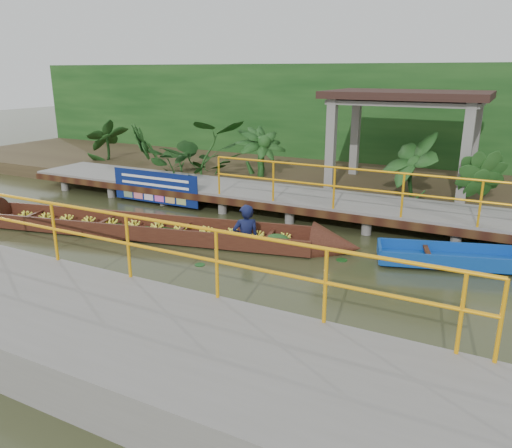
% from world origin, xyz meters
% --- Properties ---
extents(ground, '(80.00, 80.00, 0.00)m').
position_xyz_m(ground, '(0.00, 0.00, 0.00)').
color(ground, '#2C2F17').
rests_on(ground, ground).
extents(land_strip, '(30.00, 8.00, 0.45)m').
position_xyz_m(land_strip, '(0.00, 7.50, 0.23)').
color(land_strip, '#35291A').
rests_on(land_strip, ground).
extents(far_dock, '(16.00, 2.06, 1.66)m').
position_xyz_m(far_dock, '(0.02, 3.43, 0.48)').
color(far_dock, slate).
rests_on(far_dock, ground).
extents(near_dock, '(18.00, 2.40, 1.73)m').
position_xyz_m(near_dock, '(1.00, -4.20, 0.30)').
color(near_dock, slate).
rests_on(near_dock, ground).
extents(pavilion, '(4.40, 3.00, 3.00)m').
position_xyz_m(pavilion, '(3.00, 6.30, 2.82)').
color(pavilion, slate).
rests_on(pavilion, ground).
extents(foliage_backdrop, '(30.00, 0.80, 4.00)m').
position_xyz_m(foliage_backdrop, '(0.00, 10.00, 2.00)').
color(foliage_backdrop, '#123A13').
rests_on(foliage_backdrop, ground).
extents(vendor_boat, '(10.25, 3.11, 2.12)m').
position_xyz_m(vendor_boat, '(-1.44, 0.27, 0.22)').
color(vendor_boat, '#33140D').
rests_on(vendor_boat, ground).
extents(moored_blue_boat, '(3.43, 1.76, 0.79)m').
position_xyz_m(moored_blue_boat, '(5.82, 1.76, 0.14)').
color(moored_blue_boat, '#0D3D97').
rests_on(moored_blue_boat, ground).
extents(blue_banner, '(2.92, 0.04, 0.91)m').
position_xyz_m(blue_banner, '(-3.11, 2.48, 0.56)').
color(blue_banner, navy).
rests_on(blue_banner, ground).
extents(tropical_plants, '(14.33, 1.33, 1.67)m').
position_xyz_m(tropical_plants, '(-1.75, 5.30, 1.28)').
color(tropical_plants, '#123A13').
rests_on(tropical_plants, ground).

